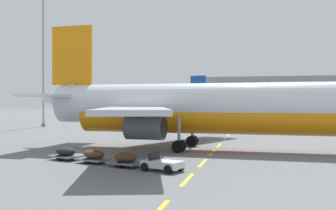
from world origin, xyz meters
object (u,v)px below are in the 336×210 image
object	(u,v)px
airliner_foreground	(201,107)
catering_truck	(149,121)
baggage_train	(110,157)
apron_light_mast_near	(43,38)
airliner_mid_left	(156,107)
airliner_far_center	(330,107)

from	to	relation	value
airliner_foreground	catering_truck	world-z (taller)	airliner_foreground
baggage_train	apron_light_mast_near	world-z (taller)	apron_light_mast_near
airliner_mid_left	catering_truck	bearing A→B (deg)	-77.34
airliner_foreground	airliner_far_center	size ratio (longest dim) A/B	1.25
airliner_foreground	airliner_far_center	world-z (taller)	airliner_foreground
apron_light_mast_near	airliner_mid_left	bearing A→B (deg)	63.15
catering_truck	apron_light_mast_near	xyz separation A→B (m)	(-22.56, 10.40, 14.43)
airliner_mid_left	airliner_far_center	bearing A→B (deg)	29.95
airliner_foreground	airliner_mid_left	distance (m)	60.27
airliner_mid_left	airliner_far_center	xyz separation A→B (m)	(43.33, 24.97, -0.18)
airliner_foreground	catering_truck	size ratio (longest dim) A/B	4.74
catering_truck	airliner_foreground	bearing A→B (deg)	-61.99
catering_truck	apron_light_mast_near	world-z (taller)	apron_light_mast_near
airliner_foreground	airliner_far_center	xyz separation A→B (m)	(24.56, 82.24, -0.77)
apron_light_mast_near	catering_truck	bearing A→B (deg)	-24.74
airliner_mid_left	apron_light_mast_near	xyz separation A→B (m)	(-14.00, -27.66, 12.72)
airliner_foreground	catering_truck	distance (m)	21.88
airliner_mid_left	airliner_far_center	world-z (taller)	airliner_mid_left
baggage_train	apron_light_mast_near	distance (m)	51.31
baggage_train	apron_light_mast_near	size ratio (longest dim) A/B	0.43
airliner_far_center	catering_truck	bearing A→B (deg)	-118.89
airliner_far_center	apron_light_mast_near	distance (m)	78.89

